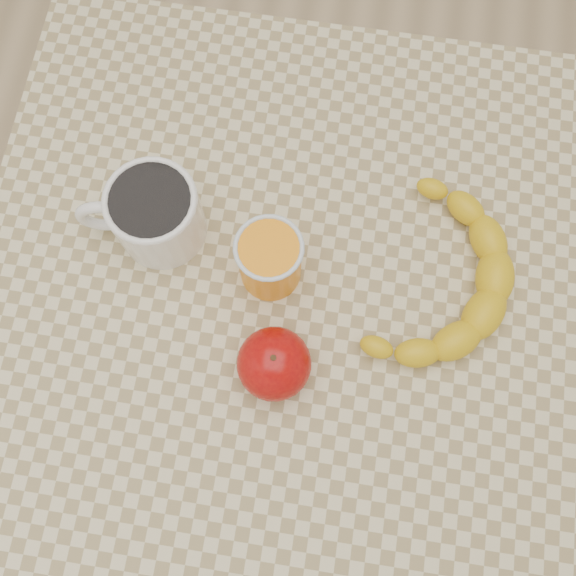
# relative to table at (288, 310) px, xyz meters

# --- Properties ---
(ground) EXTENTS (3.00, 3.00, 0.00)m
(ground) POSITION_rel_table_xyz_m (0.00, 0.00, -0.66)
(ground) COLOR tan
(ground) RESTS_ON ground
(table) EXTENTS (0.80, 0.80, 0.75)m
(table) POSITION_rel_table_xyz_m (0.00, 0.00, 0.00)
(table) COLOR beige
(table) RESTS_ON ground
(coffee_mug) EXTENTS (0.16, 0.13, 0.09)m
(coffee_mug) POSITION_rel_table_xyz_m (-0.17, 0.06, 0.14)
(coffee_mug) COLOR white
(coffee_mug) RESTS_ON table
(orange_juice_glass) EXTENTS (0.08, 0.08, 0.09)m
(orange_juice_glass) POSITION_rel_table_xyz_m (-0.03, 0.02, 0.13)
(orange_juice_glass) COLOR orange
(orange_juice_glass) RESTS_ON table
(apple) EXTENTS (0.10, 0.10, 0.08)m
(apple) POSITION_rel_table_xyz_m (-0.00, -0.10, 0.13)
(apple) COLOR #880407
(apple) RESTS_ON table
(banana) EXTENTS (0.41, 0.44, 0.05)m
(banana) POSITION_rel_table_xyz_m (0.18, 0.03, 0.11)
(banana) COLOR gold
(banana) RESTS_ON table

